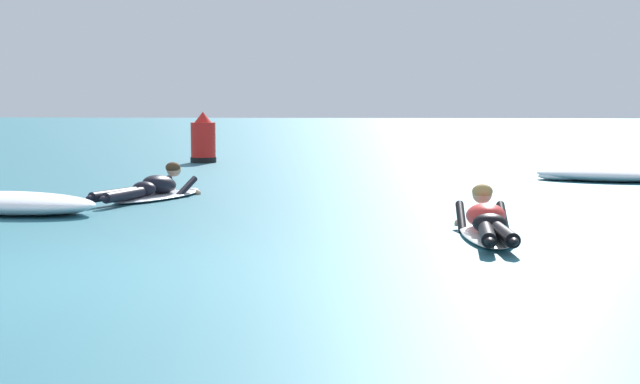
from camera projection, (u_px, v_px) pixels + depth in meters
ground_plane at (268, 176)px, 17.25m from camera, size 120.00×120.00×0.00m
surfer_near at (487, 223)px, 9.50m from camera, size 0.58×2.59×0.54m
surfer_far at (153, 190)px, 13.13m from camera, size 1.14×2.49×0.53m
whitewater_front at (605, 175)px, 16.14m from camera, size 2.51×1.66×0.23m
whitewater_mid_left at (10, 204)px, 11.44m from camera, size 2.45×1.46×0.27m
channel_marker_buoy at (203, 142)px, 21.01m from camera, size 0.58×0.58×1.13m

